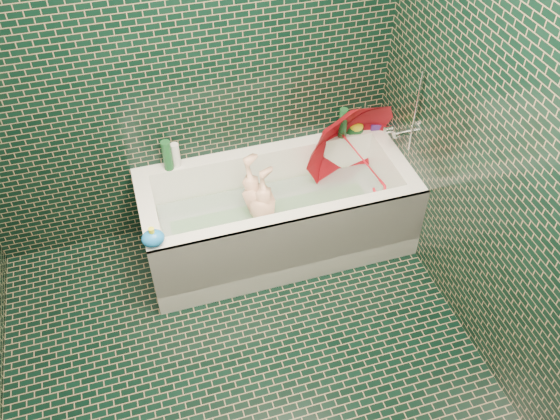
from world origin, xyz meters
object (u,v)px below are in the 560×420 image
object	(u,v)px
bathtub	(278,221)
child	(263,215)
bath_toy	(153,238)
rubber_duck	(357,125)
umbrella	(362,158)

from	to	relation	value
bathtub	child	size ratio (longest dim) A/B	2.01
child	bath_toy	world-z (taller)	bath_toy
child	rubber_duck	world-z (taller)	rubber_duck
rubber_duck	bath_toy	distance (m)	1.60
bathtub	child	world-z (taller)	bathtub
bathtub	child	distance (m)	0.14
bath_toy	umbrella	bearing A→B (deg)	36.54
child	umbrella	world-z (taller)	umbrella
rubber_duck	umbrella	bearing A→B (deg)	-119.97
umbrella	bath_toy	size ratio (longest dim) A/B	4.28
child	rubber_duck	bearing A→B (deg)	98.20
bath_toy	rubber_duck	bearing A→B (deg)	45.03
bathtub	bath_toy	distance (m)	0.94
umbrella	rubber_duck	distance (m)	0.28
bathtub	rubber_duck	distance (m)	0.84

